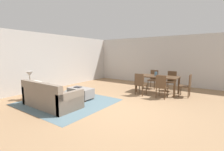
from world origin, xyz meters
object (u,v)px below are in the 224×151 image
dining_table (157,78)px  vase_centerpiece (156,74)px  dining_chair_far_right (171,80)px  dining_chair_far_left (153,78)px  book_on_ottoman (78,87)px  couch (51,98)px  dining_chair_near_right (161,85)px  dining_chair_head_east (187,84)px  ottoman_table (81,93)px  side_table (31,88)px  table_lamp (30,74)px  dining_chair_near_left (140,83)px

dining_table → vase_centerpiece: 0.19m
dining_chair_far_right → dining_chair_far_left: bearing=177.7°
book_on_ottoman → couch: bearing=-89.6°
dining_chair_near_right → vase_centerpiece: 0.99m
dining_chair_head_east → dining_chair_far_right: bearing=136.2°
couch → dining_chair_head_east: bearing=47.6°
couch → dining_chair_head_east: 5.17m
dining_chair_head_east → dining_chair_near_right: bearing=-134.6°
ottoman_table → dining_chair_far_right: bearing=53.1°
side_table → vase_centerpiece: size_ratio=3.07×
dining_chair_far_left → vase_centerpiece: size_ratio=5.01×
dining_chair_far_left → vase_centerpiece: vase_centerpiece is taller
table_lamp → book_on_ottoman: (1.29, 1.18, -0.54)m
dining_chair_far_right → side_table: bearing=-131.1°
dining_chair_near_right → dining_chair_far_right: same height
side_table → book_on_ottoman: bearing=42.4°
dining_chair_far_right → book_on_ottoman: size_ratio=3.54×
dining_chair_near_right → table_lamp: bearing=-143.3°
dining_table → vase_centerpiece: bearing=-165.6°
ottoman_table → dining_table: bearing=50.9°
dining_chair_head_east → couch: bearing=-132.4°
vase_centerpiece → book_on_ottoman: vase_centerpiece is taller
side_table → dining_chair_near_left: bearing=43.4°
vase_centerpiece → book_on_ottoman: size_ratio=0.71×
dining_chair_near_left → couch: bearing=-121.4°
couch → table_lamp: size_ratio=3.83×
table_lamp → dining_chair_head_east: bearing=38.3°
dining_chair_near_right → dining_chair_far_right: (-0.02, 1.57, 0.00)m
dining_chair_near_right → dining_chair_head_east: bearing=45.4°
dining_chair_near_right → ottoman_table: bearing=-144.8°
ottoman_table → side_table: (-1.44, -1.18, 0.21)m
dining_chair_far_left → dining_chair_head_east: (1.69, -0.81, 0.00)m
table_lamp → dining_chair_far_left: size_ratio=0.57×
dining_chair_near_left → dining_chair_head_east: 1.86m
couch → dining_table: couch is taller
ottoman_table → dining_chair_far_left: 3.80m
dining_chair_near_right → dining_chair_head_east: 1.12m
table_lamp → book_on_ottoman: 1.83m
table_lamp → dining_chair_near_right: 5.01m
dining_table → dining_chair_near_right: size_ratio=1.95×
side_table → dining_chair_near_left: (3.12, 2.95, 0.07)m
side_table → dining_chair_far_left: (3.09, 4.59, 0.07)m
dining_chair_far_right → dining_table: bearing=-118.3°
side_table → dining_chair_near_left: size_ratio=0.61×
table_lamp → dining_chair_head_east: (4.79, 3.78, -0.45)m
table_lamp → dining_table: bearing=46.7°
side_table → dining_chair_near_right: size_ratio=0.61×
vase_centerpiece → dining_table: bearing=14.4°
side_table → dining_table: dining_table is taller
side_table → dining_chair_head_east: 6.10m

